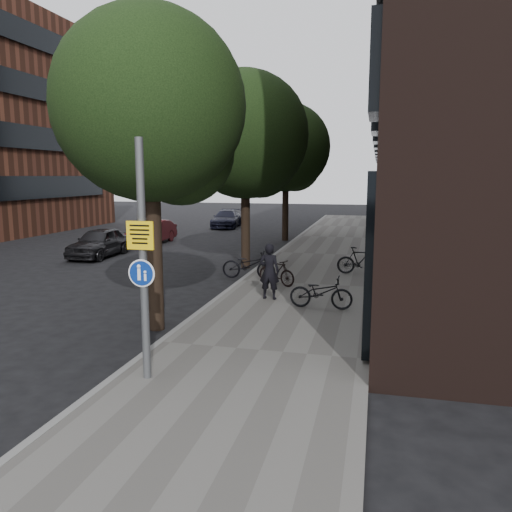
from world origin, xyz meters
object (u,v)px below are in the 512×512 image
(pedestrian, at_px, (269,271))
(parked_car_near, at_px, (99,242))
(signpost, at_px, (143,261))
(parked_bike_facade_near, at_px, (321,292))

(pedestrian, xyz_separation_m, parked_car_near, (-9.40, 6.43, -0.28))
(signpost, bearing_deg, parked_bike_facade_near, 64.79)
(signpost, distance_m, pedestrian, 6.41)
(pedestrian, height_order, parked_bike_facade_near, pedestrian)
(signpost, xyz_separation_m, parked_bike_facade_near, (2.52, 5.50, -1.69))
(signpost, bearing_deg, pedestrian, 80.97)
(parked_bike_facade_near, bearing_deg, pedestrian, 67.60)
(parked_bike_facade_near, bearing_deg, signpost, 156.84)
(parked_bike_facade_near, distance_m, parked_car_near, 13.11)
(parked_car_near, bearing_deg, parked_bike_facade_near, -34.49)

